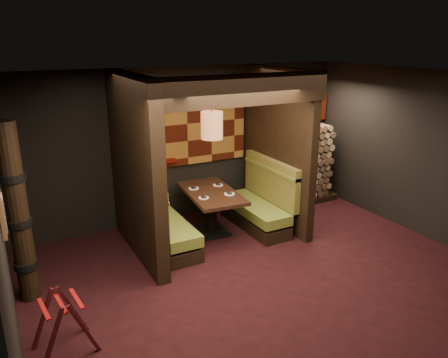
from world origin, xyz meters
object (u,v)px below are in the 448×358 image
at_px(booth_bench_left, 162,225).
at_px(totem_column, 19,216).
at_px(firewood_stack, 297,164).
at_px(dining_table, 211,204).
at_px(pendant_lamp, 212,125).
at_px(booth_bench_right, 260,205).
at_px(luggage_rack, 63,322).

xyz_separation_m(booth_bench_left, totem_column, (-2.09, -0.55, 0.79)).
bearing_deg(booth_bench_left, firewood_stack, 12.17).
distance_m(dining_table, pendant_lamp, 1.41).
height_order(booth_bench_right, firewood_stack, firewood_stack).
xyz_separation_m(pendant_lamp, luggage_rack, (-2.80, -1.92, -1.59)).
bearing_deg(booth_bench_right, luggage_rack, -153.63).
relative_size(booth_bench_right, firewood_stack, 0.92).
relative_size(booth_bench_left, pendant_lamp, 1.43).
relative_size(booth_bench_right, pendant_lamp, 1.43).
height_order(booth_bench_left, luggage_rack, booth_bench_left).
height_order(dining_table, luggage_rack, dining_table).
height_order(pendant_lamp, luggage_rack, pendant_lamp).
xyz_separation_m(dining_table, totem_column, (-3.05, -0.67, 0.63)).
bearing_deg(totem_column, booth_bench_right, 7.86).
bearing_deg(dining_table, luggage_rack, -144.87).
xyz_separation_m(luggage_rack, totem_column, (-0.24, 1.30, 0.82)).
xyz_separation_m(dining_table, luggage_rack, (-2.80, -1.97, -0.19)).
xyz_separation_m(booth_bench_right, pendant_lamp, (-0.93, 0.07, 1.56)).
bearing_deg(pendant_lamp, booth_bench_left, -175.87).
bearing_deg(firewood_stack, dining_table, -165.76).
distance_m(booth_bench_right, luggage_rack, 4.17).
bearing_deg(totem_column, firewood_stack, 13.19).
distance_m(luggage_rack, totem_column, 1.56).
relative_size(dining_table, pendant_lamp, 1.39).
relative_size(pendant_lamp, firewood_stack, 0.65).
distance_m(booth_bench_left, totem_column, 2.30).
bearing_deg(firewood_stack, booth_bench_left, -167.83).
bearing_deg(totem_column, booth_bench_left, 14.75).
bearing_deg(booth_bench_right, pendant_lamp, 175.77).
bearing_deg(booth_bench_left, pendant_lamp, 4.13).
height_order(booth_bench_right, pendant_lamp, pendant_lamp).
xyz_separation_m(booth_bench_left, pendant_lamp, (0.96, 0.07, 1.56)).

